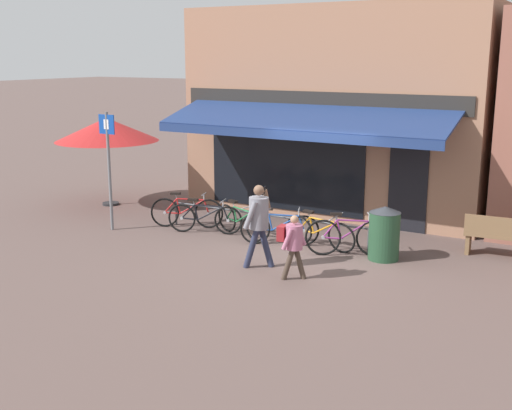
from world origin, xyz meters
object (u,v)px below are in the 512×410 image
at_px(bicycle_red, 187,212).
at_px(park_bench, 506,236).
at_px(parking_sign, 109,159).
at_px(bicycle_orange, 320,232).
at_px(bicycle_black, 205,218).
at_px(pedestrian_adult, 259,217).
at_px(cafe_parasol, 107,130).
at_px(bicycle_green, 240,221).
at_px(litter_bin, 384,233).
at_px(pedestrian_child, 293,240).
at_px(bicycle_blue, 279,228).
at_px(bicycle_purple, 348,237).

distance_m(bicycle_red, park_bench, 7.08).
bearing_deg(parking_sign, bicycle_orange, 11.95).
bearing_deg(park_bench, bicycle_black, -170.84).
relative_size(pedestrian_adult, cafe_parasol, 0.59).
xyz_separation_m(bicycle_black, bicycle_orange, (2.79, 0.19, 0.00)).
relative_size(bicycle_red, pedestrian_adult, 1.01).
bearing_deg(bicycle_orange, bicycle_red, -171.09).
xyz_separation_m(bicycle_green, litter_bin, (3.35, -0.01, 0.19)).
xyz_separation_m(bicycle_black, parking_sign, (-2.05, -0.83, 1.31)).
bearing_deg(cafe_parasol, bicycle_black, -16.01).
height_order(bicycle_black, litter_bin, litter_bin).
relative_size(pedestrian_child, parking_sign, 0.44).
xyz_separation_m(bicycle_orange, cafe_parasol, (-6.63, 0.91, 1.70)).
bearing_deg(cafe_parasol, bicycle_orange, -7.81).
xyz_separation_m(bicycle_red, park_bench, (6.98, 1.18, 0.09)).
bearing_deg(bicycle_red, bicycle_blue, -27.58).
relative_size(bicycle_red, bicycle_blue, 1.02).
distance_m(bicycle_black, pedestrian_adult, 2.79).
distance_m(bicycle_black, bicycle_green, 0.87).
relative_size(bicycle_orange, litter_bin, 1.58).
relative_size(pedestrian_child, park_bench, 0.75).
bearing_deg(bicycle_red, bicycle_green, -25.50).
height_order(bicycle_black, bicycle_orange, bicycle_orange).
distance_m(bicycle_blue, parking_sign, 4.26).
height_order(bicycle_blue, litter_bin, litter_bin).
xyz_separation_m(bicycle_purple, park_bench, (2.83, 1.35, 0.07)).
bearing_deg(bicycle_blue, bicycle_purple, -22.44).
distance_m(bicycle_black, bicycle_purple, 3.48).
height_order(pedestrian_adult, park_bench, pedestrian_adult).
bearing_deg(cafe_parasol, pedestrian_adult, -23.04).
bearing_deg(bicycle_red, parking_sign, -166.12).
xyz_separation_m(bicycle_green, parking_sign, (-2.90, -1.01, 1.31)).
height_order(bicycle_purple, litter_bin, litter_bin).
height_order(bicycle_black, bicycle_blue, bicycle_blue).
relative_size(bicycle_orange, park_bench, 1.06).
xyz_separation_m(cafe_parasol, park_bench, (10.16, 0.30, -1.59)).
xyz_separation_m(bicycle_purple, pedestrian_child, (-0.36, -1.83, 0.34)).
relative_size(bicycle_red, bicycle_orange, 0.96).
bearing_deg(park_bench, parking_sign, -168.44).
bearing_deg(bicycle_green, bicycle_orange, 21.64).
xyz_separation_m(litter_bin, park_bench, (2.11, 1.24, -0.08)).
xyz_separation_m(bicycle_red, parking_sign, (-1.38, -1.06, 1.29)).
distance_m(pedestrian_adult, cafe_parasol, 6.73).
height_order(pedestrian_child, cafe_parasol, cafe_parasol).
height_order(bicycle_orange, cafe_parasol, cafe_parasol).
relative_size(bicycle_blue, bicycle_orange, 0.94).
bearing_deg(bicycle_black, parking_sign, -176.29).
bearing_deg(bicycle_purple, pedestrian_adult, -154.25).
bearing_deg(litter_bin, bicycle_orange, 178.74).
bearing_deg(bicycle_black, litter_bin, -16.07).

